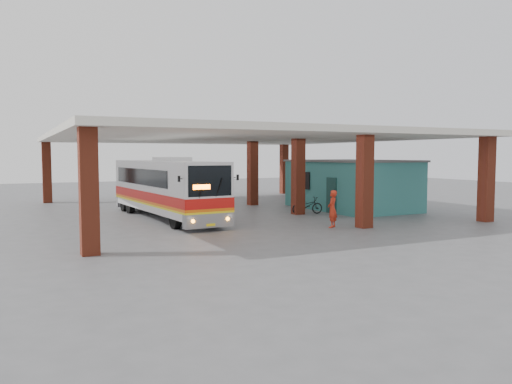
{
  "coord_description": "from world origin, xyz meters",
  "views": [
    {
      "loc": [
        -11.88,
        -21.61,
        3.4
      ],
      "look_at": [
        -1.19,
        0.0,
        1.62
      ],
      "focal_mm": 35.0,
      "sensor_mm": 36.0,
      "label": 1
    }
  ],
  "objects_px": {
    "motorcycle": "(307,206)",
    "red_chair": "(297,202)",
    "pedestrian": "(332,209)",
    "coach_bus": "(166,188)"
  },
  "relations": [
    {
      "from": "motorcycle",
      "to": "red_chair",
      "type": "bearing_deg",
      "value": -12.13
    },
    {
      "from": "motorcycle",
      "to": "red_chair",
      "type": "height_order",
      "value": "motorcycle"
    },
    {
      "from": "pedestrian",
      "to": "red_chair",
      "type": "height_order",
      "value": "pedestrian"
    },
    {
      "from": "coach_bus",
      "to": "pedestrian",
      "type": "relative_size",
      "value": 6.53
    },
    {
      "from": "motorcycle",
      "to": "pedestrian",
      "type": "bearing_deg",
      "value": 168.68
    },
    {
      "from": "coach_bus",
      "to": "red_chair",
      "type": "height_order",
      "value": "coach_bus"
    },
    {
      "from": "motorcycle",
      "to": "pedestrian",
      "type": "height_order",
      "value": "pedestrian"
    },
    {
      "from": "coach_bus",
      "to": "motorcycle",
      "type": "distance_m",
      "value": 8.15
    },
    {
      "from": "coach_bus",
      "to": "pedestrian",
      "type": "bearing_deg",
      "value": -52.5
    },
    {
      "from": "motorcycle",
      "to": "pedestrian",
      "type": "distance_m",
      "value": 5.47
    }
  ]
}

